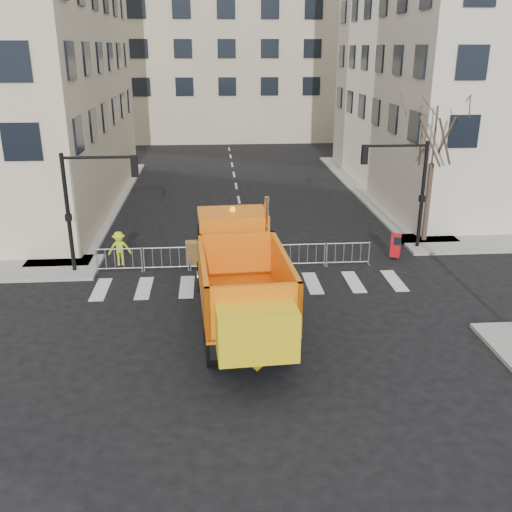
{
  "coord_description": "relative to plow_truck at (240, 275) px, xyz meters",
  "views": [
    {
      "loc": [
        -1.67,
        -16.91,
        9.59
      ],
      "look_at": [
        -0.18,
        2.5,
        2.42
      ],
      "focal_mm": 40.0,
      "sensor_mm": 36.0,
      "label": 1
    }
  ],
  "objects": [
    {
      "name": "ground",
      "position": [
        0.81,
        -1.89,
        -1.94
      ],
      "size": [
        120.0,
        120.0,
        0.0
      ],
      "primitive_type": "plane",
      "color": "black",
      "rests_on": "ground"
    },
    {
      "name": "cop_c",
      "position": [
        0.44,
        5.11,
        -1.05
      ],
      "size": [
        1.1,
        0.96,
        1.78
      ],
      "primitive_type": "imported",
      "rotation": [
        0.0,
        0.0,
        3.77
      ],
      "color": "black",
      "rests_on": "ground"
    },
    {
      "name": "crowd_barriers",
      "position": [
        0.06,
        5.71,
        -1.39
      ],
      "size": [
        12.6,
        0.6,
        1.1
      ],
      "primitive_type": null,
      "color": "#9EA0A5",
      "rests_on": "ground"
    },
    {
      "name": "traffic_light_right",
      "position": [
        9.31,
        7.61,
        0.76
      ],
      "size": [
        0.18,
        0.18,
        5.4
      ],
      "primitive_type": "cylinder",
      "color": "black",
      "rests_on": "ground"
    },
    {
      "name": "traffic_light_left",
      "position": [
        -7.19,
        5.61,
        0.76
      ],
      "size": [
        0.18,
        0.18,
        5.4
      ],
      "primitive_type": "cylinder",
      "color": "black",
      "rests_on": "ground"
    },
    {
      "name": "street_tree",
      "position": [
        10.01,
        8.61,
        1.81
      ],
      "size": [
        3.0,
        3.0,
        7.5
      ],
      "primitive_type": null,
      "color": "#382B21",
      "rests_on": "ground"
    },
    {
      "name": "sidewalk_back",
      "position": [
        0.81,
        6.61,
        -1.86
      ],
      "size": [
        64.0,
        5.0,
        0.15
      ],
      "primitive_type": "cube",
      "color": "gray",
      "rests_on": "ground"
    },
    {
      "name": "building_far",
      "position": [
        0.81,
        50.11,
        10.06
      ],
      "size": [
        30.0,
        18.0,
        24.0
      ],
      "primitive_type": "cube",
      "color": "#B7A88C",
      "rests_on": "ground"
    },
    {
      "name": "cop_a",
      "position": [
        0.84,
        5.11,
        -1.02
      ],
      "size": [
        0.78,
        0.64,
        1.83
      ],
      "primitive_type": "imported",
      "rotation": [
        0.0,
        0.0,
        3.49
      ],
      "color": "black",
      "rests_on": "ground"
    },
    {
      "name": "plow_truck",
      "position": [
        0.0,
        0.0,
        0.0
      ],
      "size": [
        3.88,
        11.39,
        4.36
      ],
      "rotation": [
        0.0,
        0.0,
        1.63
      ],
      "color": "black",
      "rests_on": "ground"
    },
    {
      "name": "worker",
      "position": [
        -5.21,
        6.09,
        -0.99
      ],
      "size": [
        1.09,
        0.7,
        1.59
      ],
      "primitive_type": "imported",
      "rotation": [
        0.0,
        0.0,
        0.11
      ],
      "color": "#BFDA19",
      "rests_on": "sidewalk_back"
    },
    {
      "name": "cop_b",
      "position": [
        -0.48,
        4.94,
        -1.01
      ],
      "size": [
        0.91,
        0.71,
        1.85
      ],
      "primitive_type": "imported",
      "rotation": [
        0.0,
        0.0,
        3.13
      ],
      "color": "black",
      "rests_on": "ground"
    },
    {
      "name": "newspaper_box",
      "position": [
        7.72,
        6.23,
        -1.24
      ],
      "size": [
        0.57,
        0.55,
        1.1
      ],
      "primitive_type": "cube",
      "rotation": [
        0.0,
        0.0,
        -0.42
      ],
      "color": "red",
      "rests_on": "sidewalk_back"
    }
  ]
}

